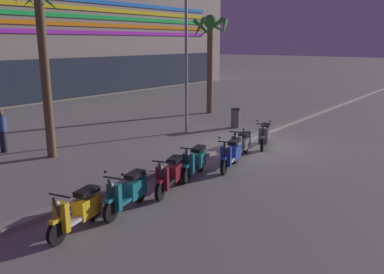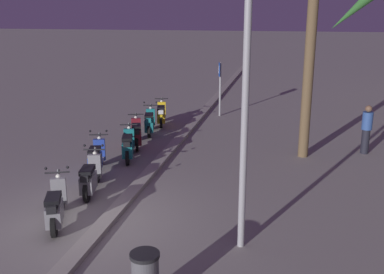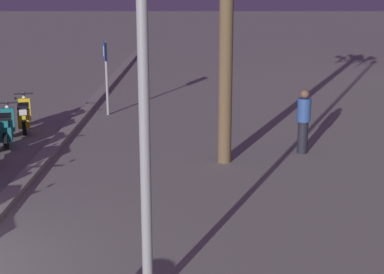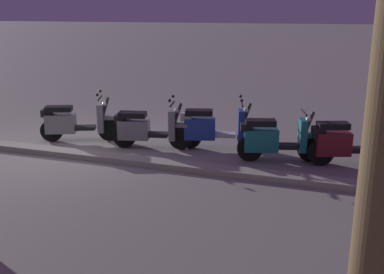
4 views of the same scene
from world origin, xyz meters
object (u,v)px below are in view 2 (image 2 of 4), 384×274
(scooter_yellow_tail_end, at_px, (161,115))
(street_lamp, at_px, (248,11))
(scooter_teal_mid_front, at_px, (150,123))
(scooter_blue_mid_centre, at_px, (97,159))
(scooter_teal_last_in_row, at_px, (128,146))
(crossing_sign, at_px, (220,83))
(scooter_grey_far_back, at_px, (90,178))
(pedestrian_window_shopping, at_px, (367,128))
(scooter_grey_lead_nearest, at_px, (56,207))
(scooter_maroon_gap_after_mid, at_px, (136,134))

(scooter_yellow_tail_end, relative_size, street_lamp, 0.23)
(scooter_teal_mid_front, relative_size, scooter_blue_mid_centre, 1.00)
(scooter_teal_last_in_row, relative_size, crossing_sign, 0.71)
(scooter_teal_mid_front, distance_m, scooter_grey_far_back, 5.91)
(crossing_sign, distance_m, pedestrian_window_shopping, 7.21)
(scooter_grey_lead_nearest, bearing_deg, scooter_grey_far_back, -179.19)
(scooter_teal_last_in_row, bearing_deg, street_lamp, 41.22)
(scooter_maroon_gap_after_mid, distance_m, scooter_blue_mid_centre, 2.84)
(scooter_teal_last_in_row, height_order, pedestrian_window_shopping, pedestrian_window_shopping)
(scooter_grey_far_back, distance_m, pedestrian_window_shopping, 9.08)
(street_lamp, bearing_deg, scooter_maroon_gap_after_mid, -144.72)
(scooter_yellow_tail_end, bearing_deg, pedestrian_window_shopping, 73.96)
(scooter_grey_far_back, relative_size, scooter_grey_lead_nearest, 1.01)
(scooter_teal_last_in_row, bearing_deg, scooter_teal_mid_front, -175.30)
(pedestrian_window_shopping, bearing_deg, scooter_teal_mid_front, -95.52)
(scooter_teal_last_in_row, xyz_separation_m, scooter_grey_lead_nearest, (4.66, 0.03, -0.01))
(scooter_teal_mid_front, relative_size, scooter_teal_last_in_row, 1.05)
(scooter_yellow_tail_end, xyz_separation_m, pedestrian_window_shopping, (2.21, 7.68, 0.40))
(scooter_yellow_tail_end, xyz_separation_m, scooter_teal_mid_front, (1.46, -0.05, 0.01))
(scooter_maroon_gap_after_mid, height_order, scooter_grey_far_back, scooter_grey_far_back)
(scooter_yellow_tail_end, bearing_deg, scooter_grey_lead_nearest, 1.46)
(scooter_blue_mid_centre, xyz_separation_m, scooter_grey_lead_nearest, (3.25, 0.47, -0.01))
(pedestrian_window_shopping, bearing_deg, crossing_sign, -128.70)
(scooter_teal_last_in_row, xyz_separation_m, pedestrian_window_shopping, (-2.34, 7.47, 0.40))
(crossing_sign, bearing_deg, scooter_maroon_gap_after_mid, -20.90)
(scooter_teal_last_in_row, relative_size, scooter_grey_far_back, 0.96)
(scooter_teal_last_in_row, distance_m, scooter_grey_lead_nearest, 4.66)
(pedestrian_window_shopping, bearing_deg, scooter_grey_lead_nearest, -46.74)
(scooter_grey_far_back, height_order, scooter_grey_lead_nearest, same)
(scooter_grey_lead_nearest, height_order, crossing_sign, crossing_sign)
(scooter_teal_last_in_row, bearing_deg, scooter_yellow_tail_end, -177.37)
(scooter_yellow_tail_end, height_order, crossing_sign, crossing_sign)
(scooter_teal_last_in_row, distance_m, pedestrian_window_shopping, 7.83)
(scooter_yellow_tail_end, distance_m, scooter_maroon_gap_after_mid, 3.13)
(scooter_teal_mid_front, height_order, scooter_teal_last_in_row, scooter_teal_mid_front)
(scooter_maroon_gap_after_mid, relative_size, scooter_blue_mid_centre, 1.00)
(scooter_teal_mid_front, bearing_deg, scooter_blue_mid_centre, -2.46)
(scooter_blue_mid_centre, bearing_deg, crossing_sign, 164.38)
(scooter_grey_lead_nearest, bearing_deg, street_lamp, 89.71)
(scooter_teal_mid_front, relative_size, scooter_maroon_gap_after_mid, 1.00)
(scooter_grey_far_back, bearing_deg, scooter_teal_mid_front, -177.54)
(scooter_maroon_gap_after_mid, bearing_deg, scooter_yellow_tail_end, 179.96)
(scooter_grey_far_back, distance_m, street_lamp, 6.13)
(street_lamp, bearing_deg, pedestrian_window_shopping, 154.42)
(scooter_yellow_tail_end, relative_size, pedestrian_window_shopping, 1.06)
(scooter_teal_last_in_row, bearing_deg, crossing_sign, 164.78)
(scooter_teal_mid_front, distance_m, crossing_sign, 4.43)
(scooter_grey_far_back, relative_size, pedestrian_window_shopping, 1.08)
(scooter_yellow_tail_end, height_order, street_lamp, street_lamp)
(pedestrian_window_shopping, bearing_deg, scooter_maroon_gap_after_mid, -83.13)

